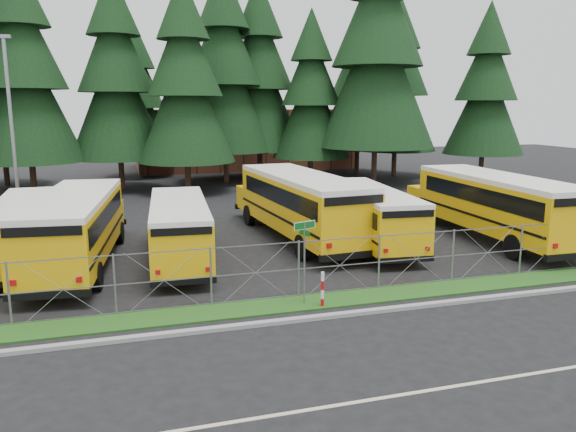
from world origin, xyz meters
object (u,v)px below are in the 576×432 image
object	(u,v)px
bus_2	(77,230)
bus_east	(492,207)
light_standard	(11,123)
bus_6	(368,216)
striped_bollard	(322,290)
bus_5	(299,207)
bus_3	(179,231)
bus_1	(28,232)
street_sign	(305,245)

from	to	relation	value
bus_2	bus_east	bearing A→B (deg)	4.29
bus_2	light_standard	xyz separation A→B (m)	(-3.75, 10.39, 4.00)
bus_east	bus_6	bearing A→B (deg)	173.53
bus_6	striped_bollard	xyz separation A→B (m)	(-4.99, -7.41, -0.73)
bus_5	light_standard	world-z (taller)	light_standard
bus_3	bus_6	bearing A→B (deg)	6.96
bus_3	bus_east	world-z (taller)	bus_east
bus_east	bus_2	bearing A→B (deg)	178.97
bus_1	light_standard	bearing A→B (deg)	99.18
bus_1	bus_east	xyz separation A→B (m)	(21.07, -1.96, 0.27)
bus_1	bus_east	distance (m)	21.16
bus_1	bus_6	bearing A→B (deg)	-5.92
bus_2	bus_3	size ratio (longest dim) A/B	1.16
bus_2	bus_6	world-z (taller)	bus_2
bus_3	light_standard	bearing A→B (deg)	130.45
bus_5	bus_2	bearing A→B (deg)	-173.83
bus_3	light_standard	world-z (taller)	light_standard
bus_6	light_standard	xyz separation A→B (m)	(-16.64, 10.32, 4.17)
light_standard	bus_6	bearing A→B (deg)	-31.79
bus_6	striped_bollard	world-z (taller)	bus_6
bus_5	bus_east	world-z (taller)	bus_5
street_sign	bus_5	bearing A→B (deg)	73.45
bus_1	light_standard	distance (m)	10.25
striped_bollard	bus_1	bearing A→B (deg)	139.24
striped_bollard	light_standard	bearing A→B (deg)	123.32
bus_3	bus_6	size ratio (longest dim) A/B	0.97
bus_east	light_standard	bearing A→B (deg)	155.22
street_sign	striped_bollard	bearing A→B (deg)	-42.18
light_standard	bus_east	bearing A→B (deg)	-26.05
bus_3	street_sign	world-z (taller)	street_sign
bus_east	striped_bollard	bearing A→B (deg)	-148.26
bus_5	bus_east	xyz separation A→B (m)	(9.03, -2.67, -0.03)
street_sign	striped_bollard	world-z (taller)	street_sign
bus_2	bus_east	xyz separation A→B (m)	(19.07, -0.77, 0.09)
bus_5	light_standard	distance (m)	16.65
bus_1	striped_bollard	size ratio (longest dim) A/B	8.40
striped_bollard	light_standard	world-z (taller)	light_standard
bus_3	bus_5	distance (m)	6.40
bus_east	striped_bollard	xyz separation A→B (m)	(-11.17, -6.57, -0.99)
bus_1	street_sign	bearing A→B (deg)	-42.30
bus_5	light_standard	xyz separation A→B (m)	(-13.79, 8.48, 3.88)
street_sign	striped_bollard	size ratio (longest dim) A/B	2.34
bus_3	bus_2	bearing A→B (deg)	179.81
bus_3	street_sign	distance (m)	7.43
bus_east	street_sign	distance (m)	13.18
bus_2	bus_5	size ratio (longest dim) A/B	0.93
bus_3	bus_6	xyz separation A→B (m)	(8.84, 0.40, 0.03)
street_sign	light_standard	size ratio (longest dim) A/B	0.28
light_standard	street_sign	bearing A→B (deg)	-57.13
bus_1	bus_3	world-z (taller)	bus_1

